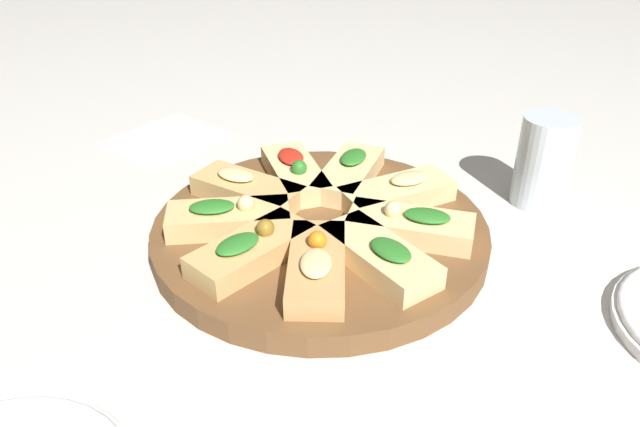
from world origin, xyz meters
name	(u,v)px	position (x,y,z in m)	size (l,w,h in m)	color
ground_plane	(320,241)	(0.00, 0.00, 0.00)	(3.00, 3.00, 0.00)	silver
serving_board	(320,232)	(0.00, 0.00, 0.01)	(0.35, 0.35, 0.02)	brown
focaccia_slice_0	(411,225)	(-0.03, 0.09, 0.04)	(0.09, 0.13, 0.04)	#E5C689
focaccia_slice_1	(398,193)	(-0.08, 0.04, 0.04)	(0.13, 0.10, 0.03)	#E5C689
focaccia_slice_2	(349,173)	(-0.09, -0.03, 0.04)	(0.13, 0.08, 0.03)	#E5C689
focaccia_slice_3	(295,172)	(-0.05, -0.08, 0.04)	(0.11, 0.13, 0.04)	#E5C689
focaccia_slice_4	(247,189)	(0.01, -0.09, 0.04)	(0.06, 0.13, 0.03)	tan
focaccia_slice_5	(228,217)	(0.06, -0.07, 0.04)	(0.12, 0.12, 0.04)	#DBB775
focaccia_slice_6	(251,250)	(0.09, -0.01, 0.04)	(0.13, 0.06, 0.04)	tan
focaccia_slice_7	(317,266)	(0.08, 0.05, 0.04)	(0.13, 0.11, 0.04)	tan
focaccia_slice_8	(380,255)	(0.03, 0.09, 0.04)	(0.08, 0.13, 0.03)	#E5C689
water_glass	(544,161)	(-0.22, 0.15, 0.05)	(0.06, 0.06, 0.11)	silver
napkin_stack	(167,137)	(-0.08, -0.33, 0.00)	(0.13, 0.11, 0.01)	white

